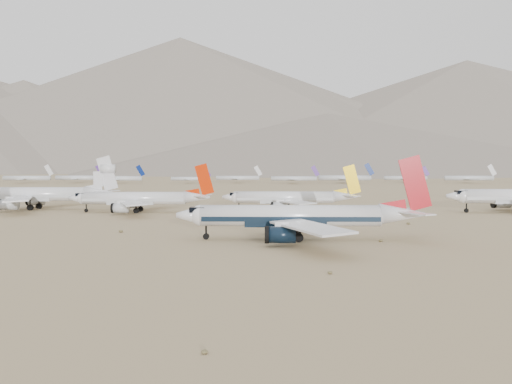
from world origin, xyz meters
TOP-DOWN VIEW (x-y plane):
  - ground at (0.00, 0.00)m, footprint 7000.00×7000.00m
  - main_airliner at (9.02, 4.00)m, footprint 48.30×47.17m
  - row2_gold_tail at (10.12, 68.57)m, footprint 43.15×42.20m
  - row2_orange_tail at (-38.03, 61.98)m, footprint 43.93×42.97m
  - row2_white_trijet at (-75.10, 71.64)m, footprint 51.87×50.69m
  - distant_storage_row at (9.28, 332.07)m, footprint 548.38×58.54m
  - mountain_range at (70.18, 1648.01)m, footprint 7354.00×3024.00m
  - foothills at (526.68, 1100.00)m, footprint 4637.50×1395.00m
  - desert_scrub at (7.37, -21.94)m, footprint 261.14×121.67m

SIDE VIEW (x-z plane):
  - ground at x=0.00m, z-range 0.00..0.00m
  - desert_scrub at x=7.37m, z-range -0.04..0.63m
  - row2_gold_tail at x=10.12m, z-range -3.39..11.98m
  - distant_storage_row at x=9.28m, z-range -3.21..11.99m
  - row2_orange_tail at x=-38.03m, z-range -3.44..12.23m
  - main_airliner at x=9.02m, z-range -3.84..13.21m
  - row2_white_trijet at x=-75.10m, z-range -3.87..14.51m
  - foothills at x=526.68m, z-range -10.35..144.65m
  - mountain_range at x=70.18m, z-range -44.68..425.32m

